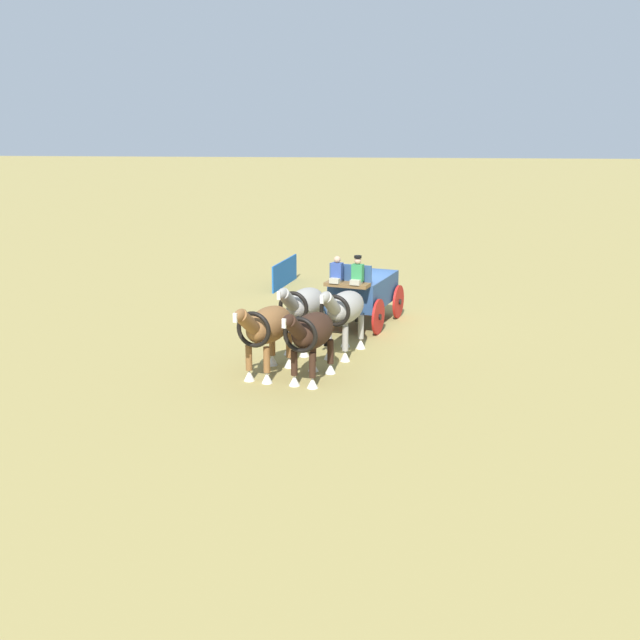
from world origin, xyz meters
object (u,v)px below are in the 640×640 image
object	(u,v)px
draft_horse_lead_off	(267,327)
show_wagon	(362,292)
draft_horse_lead_near	(311,334)
draft_horse_rear_near	(344,310)
draft_horse_rear_off	(304,306)

from	to	relation	value
draft_horse_lead_off	show_wagon	bearing A→B (deg)	157.52
draft_horse_lead_near	draft_horse_lead_off	distance (m)	1.30
draft_horse_rear_near	draft_horse_rear_off	distance (m)	1.30
show_wagon	draft_horse_lead_near	world-z (taller)	show_wagon
draft_horse_rear_near	draft_horse_lead_near	bearing A→B (deg)	-16.52
draft_horse_lead_off	draft_horse_rear_off	bearing A→B (deg)	163.48
draft_horse_lead_near	draft_horse_lead_off	size ratio (longest dim) A/B	0.93
draft_horse_rear_off	show_wagon	bearing A→B (deg)	153.35
show_wagon	draft_horse_rear_off	bearing A→B (deg)	-26.65
draft_horse_rear_near	draft_horse_lead_near	size ratio (longest dim) A/B	1.04
draft_horse_rear_near	draft_horse_lead_off	xyz separation A→B (m)	(2.12, -1.98, -0.02)
draft_horse_rear_near	draft_horse_lead_near	distance (m)	2.60
draft_horse_lead_off	draft_horse_rear_near	bearing A→B (deg)	136.85
draft_horse_rear_off	draft_horse_rear_near	bearing A→B (deg)	73.51
show_wagon	draft_horse_rear_near	size ratio (longest dim) A/B	1.96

